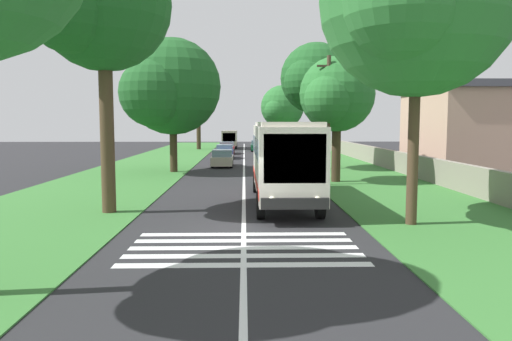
{
  "coord_description": "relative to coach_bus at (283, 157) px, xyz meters",
  "views": [
    {
      "loc": [
        -16.8,
        -0.03,
        3.71
      ],
      "look_at": [
        5.06,
        -0.54,
        1.6
      ],
      "focal_mm": 35.0,
      "sensor_mm": 36.0,
      "label": 1
    }
  ],
  "objects": [
    {
      "name": "trailing_car_1",
      "position": [
        28.81,
        3.79,
        -1.48
      ],
      "size": [
        4.3,
        1.78,
        1.43
      ],
      "color": "navy",
      "rests_on": "ground"
    },
    {
      "name": "roadside_tree_left_1",
      "position": [
        -2.55,
        7.49,
        6.11
      ],
      "size": [
        6.38,
        5.39,
        11.09
      ],
      "color": "#4C3826",
      "rests_on": "grass_verge_left"
    },
    {
      "name": "centre_line",
      "position": [
        8.91,
        1.8,
        -2.14
      ],
      "size": [
        110.0,
        0.16,
        0.01
      ],
      "primitive_type": "cube",
      "color": "silver",
      "rests_on": "ground"
    },
    {
      "name": "trailing_car_2",
      "position": [
        36.28,
        3.84,
        -1.48
      ],
      "size": [
        4.3,
        1.78,
        1.43
      ],
      "color": "#B21E1E",
      "rests_on": "ground"
    },
    {
      "name": "zebra_crossing",
      "position": [
        -8.37,
        1.8,
        -2.14
      ],
      "size": [
        4.05,
        6.8,
        0.01
      ],
      "color": "silver",
      "rests_on": "ground"
    },
    {
      "name": "ground",
      "position": [
        -6.09,
        1.8,
        -2.15
      ],
      "size": [
        160.0,
        160.0,
        0.0
      ],
      "primitive_type": "plane",
      "color": "#262628"
    },
    {
      "name": "roadside_wall",
      "position": [
        13.91,
        -9.8,
        -1.35
      ],
      "size": [
        70.0,
        0.4,
        1.5
      ],
      "primitive_type": "cube",
      "color": "gray",
      "rests_on": "grass_verge_right"
    },
    {
      "name": "coach_bus",
      "position": [
        0.0,
        0.0,
        0.0
      ],
      "size": [
        11.16,
        2.62,
        3.73
      ],
      "color": "silver",
      "rests_on": "ground"
    },
    {
      "name": "roadside_tree_right_3",
      "position": [
        7.88,
        -3.8,
        3.16
      ],
      "size": [
        5.45,
        4.63,
        7.72
      ],
      "color": "#3D2D1E",
      "rests_on": "grass_verge_right"
    },
    {
      "name": "roadside_building",
      "position": [
        18.62,
        -16.31,
        1.32
      ],
      "size": [
        11.59,
        7.28,
        6.85
      ],
      "color": "tan",
      "rests_on": "ground"
    },
    {
      "name": "grass_verge_right",
      "position": [
        8.91,
        -6.4,
        -2.13
      ],
      "size": [
        120.0,
        8.0,
        0.04
      ],
      "primitive_type": "cube",
      "color": "#387533",
      "rests_on": "ground"
    },
    {
      "name": "roadside_tree_right_1",
      "position": [
        -4.96,
        -4.15,
        5.69
      ],
      "size": [
        8.1,
        6.87,
        11.41
      ],
      "color": "#4C3826",
      "rests_on": "grass_verge_right"
    },
    {
      "name": "roadside_tree_right_2",
      "position": [
        55.0,
        -4.03,
        3.84
      ],
      "size": [
        7.43,
        6.71,
        9.43
      ],
      "color": "#4C3826",
      "rests_on": "grass_verge_right"
    },
    {
      "name": "trailing_car_3",
      "position": [
        41.89,
        0.05,
        -1.48
      ],
      "size": [
        4.3,
        1.78,
        1.43
      ],
      "color": "#145933",
      "rests_on": "ground"
    },
    {
      "name": "roadside_tree_left_2",
      "position": [
        45.95,
        8.19,
        4.66
      ],
      "size": [
        6.21,
        5.15,
        9.51
      ],
      "color": "#3D2D1E",
      "rests_on": "grass_verge_left"
    },
    {
      "name": "trailing_minibus_0",
      "position": [
        49.1,
        3.88,
        -0.6
      ],
      "size": [
        6.0,
        2.14,
        2.53
      ],
      "color": "#BFB299",
      "rests_on": "ground"
    },
    {
      "name": "utility_pole",
      "position": [
        6.45,
        -3.16,
        1.81
      ],
      "size": [
        0.24,
        1.4,
        7.55
      ],
      "color": "#473828",
      "rests_on": "grass_verge_right"
    },
    {
      "name": "roadside_tree_left_0",
      "position": [
        14.36,
        7.26,
        3.99
      ],
      "size": [
        8.67,
        7.1,
        9.85
      ],
      "color": "#3D2D1E",
      "rests_on": "grass_verge_left"
    },
    {
      "name": "trailing_car_0",
      "position": [
        19.09,
        3.62,
        -1.48
      ],
      "size": [
        4.3,
        1.78,
        1.43
      ],
      "color": "#B7A893",
      "rests_on": "ground"
    },
    {
      "name": "roadside_tree_right_0",
      "position": [
        16.6,
        -3.71,
        4.88
      ],
      "size": [
        6.43,
        5.57,
        9.92
      ],
      "color": "#4C3826",
      "rests_on": "grass_verge_right"
    },
    {
      "name": "grass_verge_left",
      "position": [
        8.91,
        10.0,
        -2.13
      ],
      "size": [
        120.0,
        8.0,
        0.04
      ],
      "primitive_type": "cube",
      "color": "#387533",
      "rests_on": "ground"
    }
  ]
}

